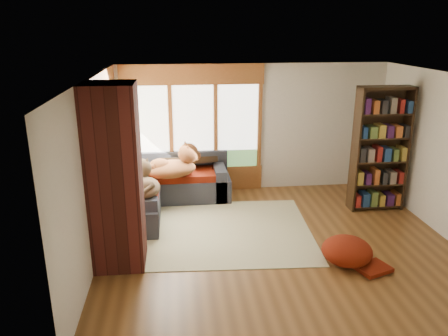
{
  "coord_description": "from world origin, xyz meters",
  "views": [
    {
      "loc": [
        -1.53,
        -6.12,
        3.28
      ],
      "look_at": [
        -0.74,
        1.01,
        0.95
      ],
      "focal_mm": 35.0,
      "sensor_mm": 36.0,
      "label": 1
    }
  ],
  "objects_px": {
    "bookshelf": "(380,150)",
    "sectional_sofa": "(157,192)",
    "dog_brindle": "(144,183)",
    "brick_chimney": "(115,178)",
    "dog_tan": "(175,165)",
    "pouf": "(347,250)",
    "area_rug": "(212,231)"
  },
  "relations": [
    {
      "from": "brick_chimney",
      "to": "area_rug",
      "type": "xyz_separation_m",
      "value": [
        1.4,
        0.87,
        -1.29
      ]
    },
    {
      "from": "brick_chimney",
      "to": "dog_tan",
      "type": "distance_m",
      "value": 2.26
    },
    {
      "from": "bookshelf",
      "to": "dog_brindle",
      "type": "height_order",
      "value": "bookshelf"
    },
    {
      "from": "brick_chimney",
      "to": "dog_brindle",
      "type": "relative_size",
      "value": 2.77
    },
    {
      "from": "brick_chimney",
      "to": "pouf",
      "type": "bearing_deg",
      "value": -6.68
    },
    {
      "from": "brick_chimney",
      "to": "bookshelf",
      "type": "height_order",
      "value": "brick_chimney"
    },
    {
      "from": "area_rug",
      "to": "bookshelf",
      "type": "bearing_deg",
      "value": 11.8
    },
    {
      "from": "brick_chimney",
      "to": "dog_tan",
      "type": "relative_size",
      "value": 2.37
    },
    {
      "from": "dog_tan",
      "to": "dog_brindle",
      "type": "bearing_deg",
      "value": -136.63
    },
    {
      "from": "bookshelf",
      "to": "dog_brindle",
      "type": "bearing_deg",
      "value": -176.08
    },
    {
      "from": "brick_chimney",
      "to": "sectional_sofa",
      "type": "xyz_separation_m",
      "value": [
        0.45,
        2.05,
        -1.0
      ]
    },
    {
      "from": "area_rug",
      "to": "pouf",
      "type": "bearing_deg",
      "value": -34.01
    },
    {
      "from": "sectional_sofa",
      "to": "area_rug",
      "type": "distance_m",
      "value": 1.55
    },
    {
      "from": "brick_chimney",
      "to": "area_rug",
      "type": "distance_m",
      "value": 2.09
    },
    {
      "from": "sectional_sofa",
      "to": "dog_brindle",
      "type": "bearing_deg",
      "value": -98.08
    },
    {
      "from": "sectional_sofa",
      "to": "area_rug",
      "type": "height_order",
      "value": "sectional_sofa"
    },
    {
      "from": "bookshelf",
      "to": "dog_brindle",
      "type": "xyz_separation_m",
      "value": [
        -4.26,
        -0.29,
        -0.37
      ]
    },
    {
      "from": "pouf",
      "to": "area_rug",
      "type": "bearing_deg",
      "value": 145.99
    },
    {
      "from": "sectional_sofa",
      "to": "dog_tan",
      "type": "relative_size",
      "value": 2.01
    },
    {
      "from": "sectional_sofa",
      "to": "dog_tan",
      "type": "xyz_separation_m",
      "value": [
        0.36,
        0.01,
        0.51
      ]
    },
    {
      "from": "bookshelf",
      "to": "pouf",
      "type": "height_order",
      "value": "bookshelf"
    },
    {
      "from": "area_rug",
      "to": "dog_tan",
      "type": "xyz_separation_m",
      "value": [
        -0.59,
        1.19,
        0.81
      ]
    },
    {
      "from": "area_rug",
      "to": "brick_chimney",
      "type": "bearing_deg",
      "value": -148.17
    },
    {
      "from": "sectional_sofa",
      "to": "brick_chimney",
      "type": "bearing_deg",
      "value": -98.7
    },
    {
      "from": "bookshelf",
      "to": "brick_chimney",
      "type": "bearing_deg",
      "value": -161.44
    },
    {
      "from": "bookshelf",
      "to": "sectional_sofa",
      "type": "bearing_deg",
      "value": 172.72
    },
    {
      "from": "sectional_sofa",
      "to": "pouf",
      "type": "relative_size",
      "value": 3.03
    },
    {
      "from": "bookshelf",
      "to": "dog_brindle",
      "type": "relative_size",
      "value": 2.45
    },
    {
      "from": "area_rug",
      "to": "dog_tan",
      "type": "bearing_deg",
      "value": 116.41
    },
    {
      "from": "area_rug",
      "to": "dog_tan",
      "type": "distance_m",
      "value": 1.55
    },
    {
      "from": "brick_chimney",
      "to": "dog_tan",
      "type": "bearing_deg",
      "value": 68.45
    },
    {
      "from": "pouf",
      "to": "dog_tan",
      "type": "distance_m",
      "value": 3.5
    }
  ]
}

